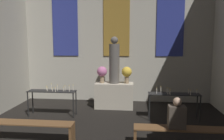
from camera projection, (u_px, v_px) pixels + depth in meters
wall_back at (117, 29)px, 8.26m from camera, size 7.29×0.16×5.49m
altar at (114, 95)px, 7.61m from camera, size 1.32×0.61×0.87m
statue at (114, 62)px, 7.46m from camera, size 0.35×0.35×1.60m
flower_vase_left at (102, 72)px, 7.55m from camera, size 0.35×0.35×0.58m
flower_vase_right at (127, 73)px, 7.47m from camera, size 0.35×0.35×0.58m
candle_rack_left at (52, 94)px, 6.74m from camera, size 1.49×0.38×0.99m
candle_rack_right at (174, 97)px, 6.38m from camera, size 1.49×0.38×0.99m
pew_back_left at (24, 127)px, 5.04m from camera, size 2.34×0.36×0.46m
pew_back_right at (189, 133)px, 4.67m from camera, size 2.34×0.36×0.46m
person_seated at (177, 115)px, 4.65m from camera, size 0.36×0.24×0.67m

